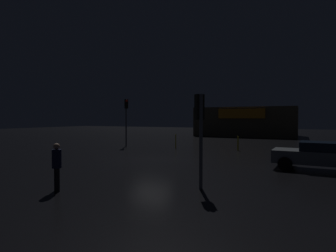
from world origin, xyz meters
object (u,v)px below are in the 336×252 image
traffic_signal_cross_left (126,112)px  car_near (315,155)px  store_building (246,122)px  pedestrian (57,163)px  traffic_signal_main (200,120)px

traffic_signal_cross_left → car_near: size_ratio=1.09×
store_building → pedestrian: bearing=-90.6°
store_building → pedestrian: size_ratio=8.17×
car_near → pedestrian: pedestrian is taller
traffic_signal_main → traffic_signal_cross_left: bearing=133.6°
pedestrian → car_near: bearing=45.2°
store_building → traffic_signal_cross_left: (-7.44, -21.69, 1.10)m
store_building → car_near: 29.12m
store_building → car_near: bearing=-73.2°
pedestrian → traffic_signal_cross_left: bearing=115.3°
traffic_signal_main → car_near: bearing=55.5°
traffic_signal_main → traffic_signal_cross_left: (-11.67, 12.25, 0.65)m
traffic_signal_main → pedestrian: 5.57m
store_building → traffic_signal_cross_left: 22.96m
car_near → traffic_signal_cross_left: bearing=158.8°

